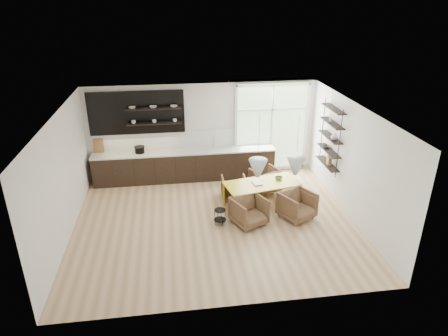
# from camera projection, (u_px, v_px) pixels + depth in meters

# --- Properties ---
(room) EXTENTS (7.02, 6.01, 2.91)m
(room) POSITION_uv_depth(u_px,v_px,m) (231.00, 152.00, 10.62)
(room) COLOR #DCB38A
(room) RESTS_ON ground
(kitchen_run) EXTENTS (5.54, 0.69, 2.75)m
(kitchen_run) POSITION_uv_depth(u_px,v_px,m) (182.00, 161.00, 12.25)
(kitchen_run) COLOR black
(kitchen_run) RESTS_ON ground
(right_shelving) EXTENTS (0.26, 1.22, 1.90)m
(right_shelving) POSITION_uv_depth(u_px,v_px,m) (330.00, 139.00, 10.97)
(right_shelving) COLOR black
(right_shelving) RESTS_ON ground
(dining_table) EXTENTS (2.10, 1.25, 0.72)m
(dining_table) POSITION_uv_depth(u_px,v_px,m) (262.00, 185.00, 10.59)
(dining_table) COLOR gold
(dining_table) RESTS_ON ground
(armchair_back_left) EXTENTS (0.68, 0.70, 0.63)m
(armchair_back_left) POSITION_uv_depth(u_px,v_px,m) (234.00, 188.00, 11.22)
(armchair_back_left) COLOR brown
(armchair_back_left) RESTS_ON ground
(armchair_back_right) EXTENTS (0.97, 0.98, 0.69)m
(armchair_back_right) POSITION_uv_depth(u_px,v_px,m) (265.00, 180.00, 11.60)
(armchair_back_right) COLOR brown
(armchair_back_right) RESTS_ON ground
(armchair_front_left) EXTENTS (1.02, 1.03, 0.71)m
(armchair_front_left) POSITION_uv_depth(u_px,v_px,m) (249.00, 211.00, 9.93)
(armchair_front_left) COLOR brown
(armchair_front_left) RESTS_ON ground
(armchair_front_right) EXTENTS (1.06, 1.07, 0.72)m
(armchair_front_right) POSITION_uv_depth(u_px,v_px,m) (297.00, 205.00, 10.19)
(armchair_front_right) COLOR brown
(armchair_front_right) RESTS_ON ground
(wire_stool) EXTENTS (0.31, 0.31, 0.39)m
(wire_stool) POSITION_uv_depth(u_px,v_px,m) (220.00, 215.00, 9.97)
(wire_stool) COLOR black
(wire_stool) RESTS_ON ground
(table_book) EXTENTS (0.27, 0.34, 0.03)m
(table_book) POSITION_uv_depth(u_px,v_px,m) (253.00, 183.00, 10.52)
(table_book) COLOR white
(table_book) RESTS_ON dining_table
(table_bowl) EXTENTS (0.24, 0.24, 0.06)m
(table_bowl) POSITION_uv_depth(u_px,v_px,m) (279.00, 178.00, 10.78)
(table_bowl) COLOR #4B754A
(table_bowl) RESTS_ON dining_table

